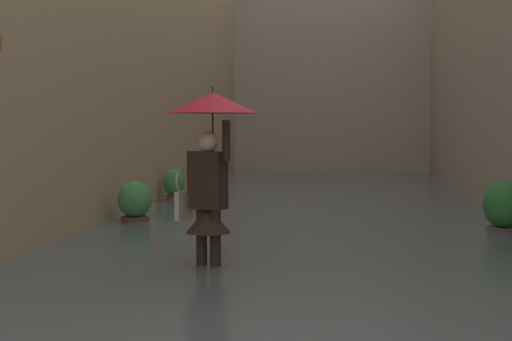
# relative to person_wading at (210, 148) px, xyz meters

# --- Properties ---
(ground_plane) EXTENTS (60.00, 60.00, 0.00)m
(ground_plane) POSITION_rel_person_wading_xyz_m (-0.79, -5.22, -1.50)
(ground_plane) COLOR #605B56
(flood_water) EXTENTS (7.07, 28.11, 0.21)m
(flood_water) POSITION_rel_person_wading_xyz_m (-0.79, -5.22, -1.40)
(flood_water) COLOR #515B60
(flood_water) RESTS_ON ground_plane
(building_facade_far) EXTENTS (9.87, 1.80, 8.72)m
(building_facade_far) POSITION_rel_person_wading_xyz_m (-0.79, -17.18, 2.86)
(building_facade_far) COLOR #A89989
(building_facade_far) RESTS_ON ground_plane
(person_wading) EXTENTS (1.00, 1.00, 2.17)m
(person_wading) POSITION_rel_person_wading_xyz_m (0.00, 0.00, 0.00)
(person_wading) COLOR #4C4233
(person_wading) RESTS_ON ground_plane
(potted_plant_near_left) EXTENTS (0.55, 0.55, 0.96)m
(potted_plant_near_left) POSITION_rel_person_wading_xyz_m (-3.64, -2.89, -0.98)
(potted_plant_near_left) COLOR #66605B
(potted_plant_near_left) RESTS_ON ground_plane
(potted_plant_far_right) EXTENTS (0.51, 0.51, 0.92)m
(potted_plant_far_right) POSITION_rel_person_wading_xyz_m (2.07, -10.37, -0.98)
(potted_plant_far_right) COLOR brown
(potted_plant_far_right) RESTS_ON ground_plane
(potted_plant_near_right) EXTENTS (0.44, 0.44, 0.86)m
(potted_plant_near_right) POSITION_rel_person_wading_xyz_m (2.04, -6.64, -1.00)
(potted_plant_near_right) COLOR brown
(potted_plant_near_right) RESTS_ON ground_plane
(potted_plant_mid_right) EXTENTS (0.55, 0.55, 0.85)m
(potted_plant_mid_right) POSITION_rel_person_wading_xyz_m (1.91, -3.52, -1.04)
(potted_plant_mid_right) COLOR brown
(potted_plant_mid_right) RESTS_ON ground_plane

